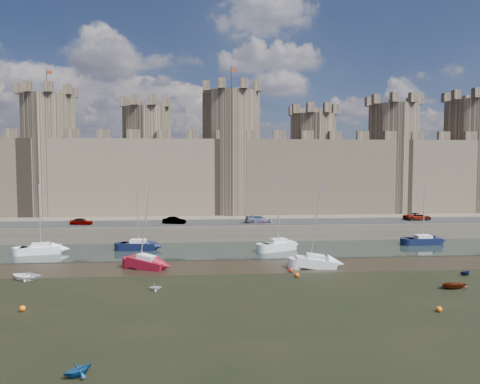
# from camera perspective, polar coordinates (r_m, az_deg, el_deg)

# --- Properties ---
(ground) EXTENTS (160.00, 160.00, 0.00)m
(ground) POSITION_cam_1_polar(r_m,az_deg,el_deg) (36.31, 0.34, -15.25)
(ground) COLOR black
(ground) RESTS_ON ground
(seaweed_patch) EXTENTS (70.00, 34.00, 0.01)m
(seaweed_patch) POSITION_cam_1_polar(r_m,az_deg,el_deg) (30.72, 1.36, -18.85)
(seaweed_patch) COLOR black
(seaweed_patch) RESTS_ON ground
(water_channel) EXTENTS (160.00, 12.00, 0.08)m
(water_channel) POSITION_cam_1_polar(r_m,az_deg,el_deg) (59.47, -1.68, -7.74)
(water_channel) COLOR black
(water_channel) RESTS_ON ground
(quay) EXTENTS (160.00, 60.00, 2.50)m
(quay) POSITION_cam_1_polar(r_m,az_deg,el_deg) (94.86, -2.80, -2.75)
(quay) COLOR #4C443A
(quay) RESTS_ON ground
(road) EXTENTS (160.00, 7.00, 0.10)m
(road) POSITION_cam_1_polar(r_m,az_deg,el_deg) (68.91, -2.11, -4.06)
(road) COLOR black
(road) RESTS_ON quay
(castle) EXTENTS (108.50, 11.00, 29.00)m
(castle) POSITION_cam_1_polar(r_m,az_deg,el_deg) (82.27, -3.00, 3.55)
(castle) COLOR #42382B
(castle) RESTS_ON quay
(car_0) EXTENTS (3.52, 1.87, 1.14)m
(car_0) POSITION_cam_1_polar(r_m,az_deg,el_deg) (70.21, -20.39, -3.72)
(car_0) COLOR gray
(car_0) RESTS_ON quay
(car_1) EXTENTS (3.73, 1.98, 1.17)m
(car_1) POSITION_cam_1_polar(r_m,az_deg,el_deg) (67.72, -8.77, -3.78)
(car_1) COLOR gray
(car_1) RESTS_ON quay
(car_2) EXTENTS (4.60, 2.39, 1.27)m
(car_2) POSITION_cam_1_polar(r_m,az_deg,el_deg) (68.28, 2.53, -3.64)
(car_2) COLOR gray
(car_2) RESTS_ON quay
(car_3) EXTENTS (4.64, 2.40, 1.25)m
(car_3) POSITION_cam_1_polar(r_m,az_deg,el_deg) (77.33, 22.58, -3.07)
(car_3) COLOR gray
(car_3) RESTS_ON quay
(sailboat_0) EXTENTS (5.21, 2.92, 9.19)m
(sailboat_0) POSITION_cam_1_polar(r_m,az_deg,el_deg) (62.41, -25.02, -6.89)
(sailboat_0) COLOR white
(sailboat_0) RESTS_ON ground
(sailboat_1) EXTENTS (4.86, 2.23, 9.46)m
(sailboat_1) POSITION_cam_1_polar(r_m,az_deg,el_deg) (60.75, -13.41, -6.91)
(sailboat_1) COLOR black
(sailboat_1) RESTS_ON ground
(sailboat_2) EXTENTS (5.13, 3.63, 10.32)m
(sailboat_2) POSITION_cam_1_polar(r_m,az_deg,el_deg) (59.12, 5.12, -7.05)
(sailboat_2) COLOR silver
(sailboat_2) RESTS_ON ground
(sailboat_3) EXTENTS (5.15, 2.19, 8.89)m
(sailboat_3) POSITION_cam_1_polar(r_m,az_deg,el_deg) (68.83, 23.24, -5.91)
(sailboat_3) COLOR black
(sailboat_3) RESTS_ON ground
(sailboat_4) EXTENTS (4.63, 3.20, 10.08)m
(sailboat_4) POSITION_cam_1_polar(r_m,az_deg,el_deg) (50.16, -12.40, -9.15)
(sailboat_4) COLOR maroon
(sailboat_4) RESTS_ON ground
(sailboat_5) EXTENTS (4.70, 2.11, 9.88)m
(sailboat_5) POSITION_cam_1_polar(r_m,az_deg,el_deg) (50.21, 10.04, -9.13)
(sailboat_5) COLOR silver
(sailboat_5) RESTS_ON ground
(dinghy_1) EXTENTS (2.06, 2.01, 0.83)m
(dinghy_1) POSITION_cam_1_polar(r_m,az_deg,el_deg) (27.16, -20.84, -21.27)
(dinghy_1) COLOR navy
(dinghy_1) RESTS_ON ground
(dinghy_3) EXTENTS (1.24, 1.08, 0.65)m
(dinghy_3) POSITION_cam_1_polar(r_m,az_deg,el_deg) (41.76, -11.25, -12.33)
(dinghy_3) COLOR silver
(dinghy_3) RESTS_ON ground
(dinghy_4) EXTENTS (3.28, 2.78, 0.58)m
(dinghy_4) POSITION_cam_1_polar(r_m,az_deg,el_deg) (46.37, 26.46, -11.07)
(dinghy_4) COLOR #66210B
(dinghy_4) RESTS_ON ground
(dinghy_6) EXTENTS (3.68, 3.19, 0.64)m
(dinghy_6) POSITION_cam_1_polar(r_m,az_deg,el_deg) (49.88, -26.76, -10.02)
(dinghy_6) COLOR silver
(dinghy_6) RESTS_ON ground
(dinghy_7) EXTENTS (1.57, 1.42, 0.73)m
(dinghy_7) POSITION_cam_1_polar(r_m,az_deg,el_deg) (52.14, 27.82, -9.42)
(dinghy_7) COLOR black
(dinghy_7) RESTS_ON ground
(buoy_1) EXTENTS (0.49, 0.49, 0.49)m
(buoy_1) POSITION_cam_1_polar(r_m,az_deg,el_deg) (45.95, 7.60, -10.91)
(buoy_1) COLOR #FF4C0B
(buoy_1) RESTS_ON ground
(buoy_2) EXTENTS (0.47, 0.47, 0.47)m
(buoy_2) POSITION_cam_1_polar(r_m,az_deg,el_deg) (38.82, 24.99, -13.98)
(buoy_2) COLOR #FF5E0B
(buoy_2) RESTS_ON ground
(buoy_3) EXTENTS (0.48, 0.48, 0.48)m
(buoy_3) POSITION_cam_1_polar(r_m,az_deg,el_deg) (47.94, 6.79, -10.30)
(buoy_3) COLOR #FF260B
(buoy_3) RESTS_ON ground
(buoy_4) EXTENTS (0.49, 0.49, 0.49)m
(buoy_4) POSITION_cam_1_polar(r_m,az_deg,el_deg) (39.56, -27.01, -13.68)
(buoy_4) COLOR #F35E0A
(buoy_4) RESTS_ON ground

